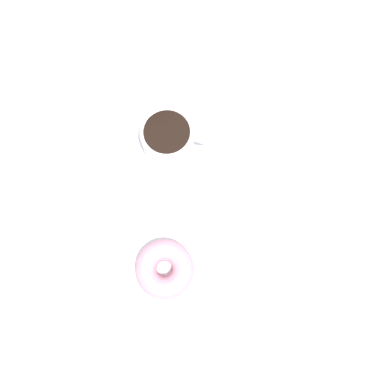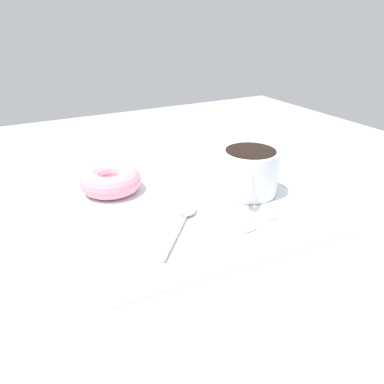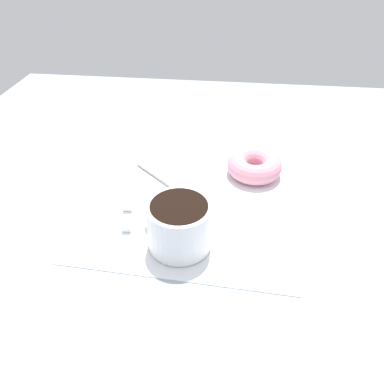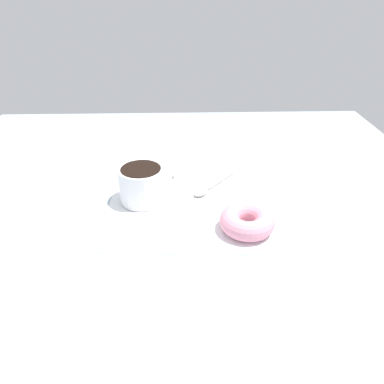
% 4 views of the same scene
% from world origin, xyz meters
% --- Properties ---
extents(ground_plane, '(1.20, 1.20, 0.02)m').
position_xyz_m(ground_plane, '(0.00, 0.00, -0.01)').
color(ground_plane, '#99A8B7').
extents(napkin, '(0.36, 0.36, 0.00)m').
position_xyz_m(napkin, '(-0.02, -0.03, 0.00)').
color(napkin, white).
rests_on(napkin, ground_plane).
extents(coffee_cup, '(0.09, 0.11, 0.07)m').
position_xyz_m(coffee_cup, '(0.08, -0.04, 0.04)').
color(coffee_cup, white).
rests_on(coffee_cup, napkin).
extents(donut, '(0.10, 0.10, 0.04)m').
position_xyz_m(donut, '(-0.12, 0.08, 0.02)').
color(donut, pink).
rests_on(donut, napkin).
extents(spoon, '(0.11, 0.12, 0.01)m').
position_xyz_m(spoon, '(-0.05, -0.07, 0.01)').
color(spoon, '#B7B2A8').
rests_on(spoon, napkin).
extents(sugar_cube, '(0.01, 0.01, 0.01)m').
position_xyz_m(sugar_cube, '(0.06, -0.12, 0.01)').
color(sugar_cube, white).
rests_on(sugar_cube, napkin).
extents(sugar_cube_extra, '(0.02, 0.02, 0.02)m').
position_xyz_m(sugar_cube_extra, '(0.01, -0.13, 0.01)').
color(sugar_cube_extra, white).
rests_on(sugar_cube_extra, napkin).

